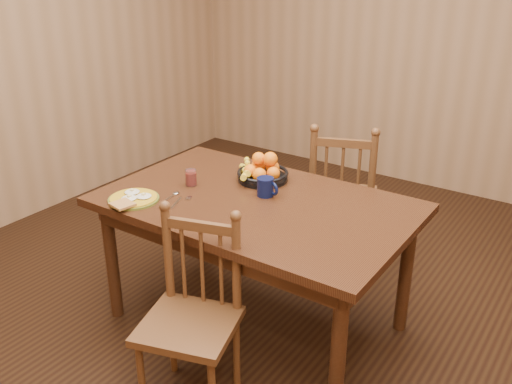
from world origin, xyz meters
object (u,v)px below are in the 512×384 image
Objects in this scene: fruit_bowl at (262,171)px; chair_far at (342,197)px; dining_table at (256,216)px; breakfast_plate at (133,199)px; chair_near at (192,317)px; coffee_mug at (266,187)px.

chair_far is at bearing 70.64° from fruit_bowl.
dining_table is 0.89m from chair_far.
breakfast_plate is 0.73m from fruit_bowl.
fruit_bowl is (-0.22, -0.61, 0.33)m from chair_far.
chair_far is 3.26× the size of breakfast_plate.
dining_table is at bearing 80.78° from chair_near.
coffee_mug is (-0.07, -0.78, 0.33)m from chair_far.
chair_near reaches higher than breakfast_plate.
chair_near is at bearing -24.55° from breakfast_plate.
chair_near is (0.01, -1.51, -0.03)m from chair_far.
dining_table is at bearing 62.97° from chair_far.
breakfast_plate is 0.92× the size of fruit_bowl.
dining_table is at bearing -62.11° from fruit_bowl.
dining_table is at bearing -94.53° from coffee_mug.
dining_table is 0.16m from coffee_mug.
chair_near reaches higher than coffee_mug.
coffee_mug is at bearing 85.47° from dining_table.
breakfast_plate is (-0.61, -1.23, 0.29)m from chair_far.
breakfast_plate is at bearing -122.65° from fruit_bowl.
dining_table is 5.40× the size of breakfast_plate.
dining_table is 0.68m from chair_near.
breakfast_plate reaches higher than dining_table.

